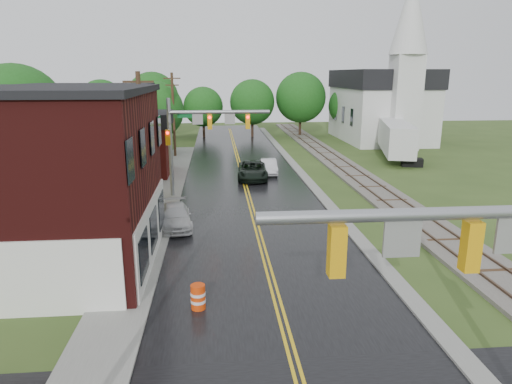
{
  "coord_description": "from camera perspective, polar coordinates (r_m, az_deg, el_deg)",
  "views": [
    {
      "loc": [
        -2.31,
        -6.12,
        8.83
      ],
      "look_at": [
        -0.5,
        14.37,
        3.5
      ],
      "focal_mm": 32.0,
      "sensor_mm": 36.0,
      "label": 1
    }
  ],
  "objects": [
    {
      "name": "main_road",
      "position": [
        37.26,
        -1.35,
        0.81
      ],
      "size": [
        10.0,
        90.0,
        0.02
      ],
      "primitive_type": "cube",
      "color": "black",
      "rests_on": "ground"
    },
    {
      "name": "curb_right",
      "position": [
        42.76,
        5.45,
        2.54
      ],
      "size": [
        0.8,
        70.0,
        0.12
      ],
      "primitive_type": "cube",
      "color": "gray",
      "rests_on": "ground"
    },
    {
      "name": "sidewalk_left",
      "position": [
        32.58,
        -11.72,
        -1.51
      ],
      "size": [
        2.4,
        50.0,
        0.12
      ],
      "primitive_type": "cube",
      "color": "gray",
      "rests_on": "ground"
    },
    {
      "name": "yellow_house",
      "position": [
        33.75,
        -19.95,
        4.05
      ],
      "size": [
        8.0,
        7.0,
        6.4
      ],
      "primitive_type": "cube",
      "color": "tan",
      "rests_on": "ground"
    },
    {
      "name": "darkred_building",
      "position": [
        42.36,
        -15.51,
        4.99
      ],
      "size": [
        7.0,
        6.0,
        4.4
      ],
      "primitive_type": "cube",
      "color": "#3F0F0C",
      "rests_on": "ground"
    },
    {
      "name": "church",
      "position": [
        63.95,
        15.68,
        11.32
      ],
      "size": [
        10.4,
        18.4,
        20.0
      ],
      "color": "silver",
      "rests_on": "ground"
    },
    {
      "name": "railroad",
      "position": [
        43.8,
        11.39,
        2.75
      ],
      "size": [
        3.2,
        80.0,
        0.3
      ],
      "color": "#59544C",
      "rests_on": "ground"
    },
    {
      "name": "traffic_signal_near",
      "position": [
        10.69,
        28.5,
        -8.51
      ],
      "size": [
        7.34,
        0.3,
        7.2
      ],
      "color": "gray",
      "rests_on": "ground"
    },
    {
      "name": "traffic_signal_far",
      "position": [
        33.36,
        -7.07,
        7.78
      ],
      "size": [
        7.34,
        0.43,
        7.2
      ],
      "color": "gray",
      "rests_on": "ground"
    },
    {
      "name": "utility_pole_b",
      "position": [
        28.77,
        -14.05,
        5.88
      ],
      "size": [
        1.8,
        0.28,
        9.0
      ],
      "color": "#382616",
      "rests_on": "ground"
    },
    {
      "name": "utility_pole_c",
      "position": [
        50.49,
        -10.29,
        9.63
      ],
      "size": [
        1.8,
        0.28,
        9.0
      ],
      "color": "#382616",
      "rests_on": "ground"
    },
    {
      "name": "tree_left_b",
      "position": [
        41.19,
        -27.53,
        8.58
      ],
      "size": [
        7.6,
        7.6,
        9.69
      ],
      "color": "black",
      "rests_on": "ground"
    },
    {
      "name": "tree_left_c",
      "position": [
        47.64,
        -19.27,
        8.53
      ],
      "size": [
        6.0,
        6.0,
        7.65
      ],
      "color": "black",
      "rests_on": "ground"
    },
    {
      "name": "tree_left_e",
      "position": [
        52.58,
        -12.36,
        9.81
      ],
      "size": [
        6.4,
        6.4,
        8.16
      ],
      "color": "black",
      "rests_on": "ground"
    },
    {
      "name": "suv_dark",
      "position": [
        39.41,
        -0.42,
        2.7
      ],
      "size": [
        2.86,
        5.58,
        1.51
      ],
      "primitive_type": "imported",
      "rotation": [
        0.0,
        0.0,
        -0.07
      ],
      "color": "black",
      "rests_on": "ground"
    },
    {
      "name": "sedan_silver",
      "position": [
        41.52,
        1.59,
        3.17
      ],
      "size": [
        1.54,
        4.07,
        1.33
      ],
      "primitive_type": "imported",
      "rotation": [
        0.0,
        0.0,
        -0.04
      ],
      "color": "silver",
      "rests_on": "ground"
    },
    {
      "name": "pickup_white",
      "position": [
        27.5,
        -10.03,
        -3.04
      ],
      "size": [
        2.33,
        4.57,
        1.27
      ],
      "primitive_type": "imported",
      "rotation": [
        0.0,
        0.0,
        0.13
      ],
      "color": "silver",
      "rests_on": "ground"
    },
    {
      "name": "semi_trailer",
      "position": [
        51.37,
        17.1,
        6.57
      ],
      "size": [
        5.67,
        12.45,
        3.85
      ],
      "color": "black",
      "rests_on": "ground"
    },
    {
      "name": "construction_barrel",
      "position": [
        18.16,
        -7.25,
        -12.89
      ],
      "size": [
        0.61,
        0.61,
        1.0
      ],
      "primitive_type": "cylinder",
      "rotation": [
        0.0,
        0.0,
        0.09
      ],
      "color": "red",
      "rests_on": "ground"
    }
  ]
}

